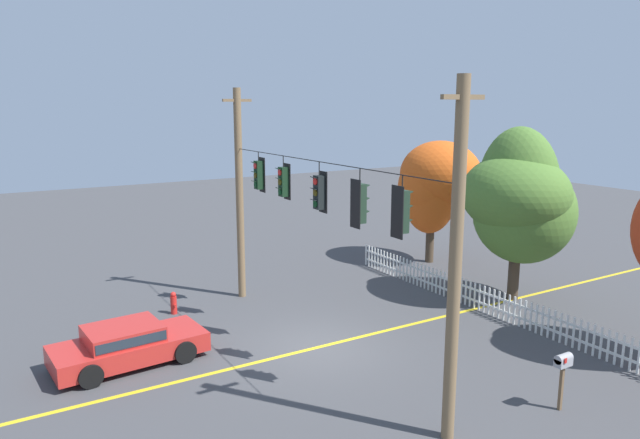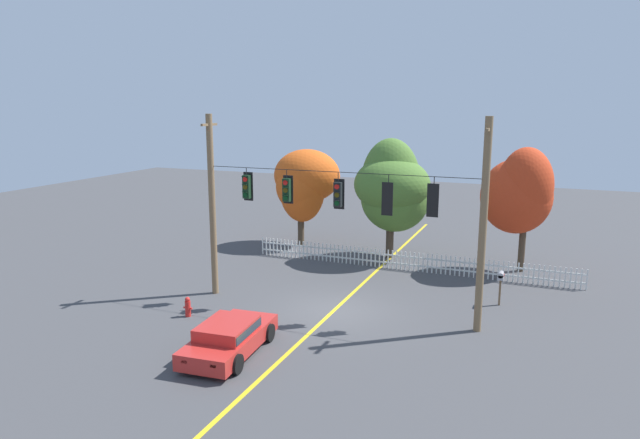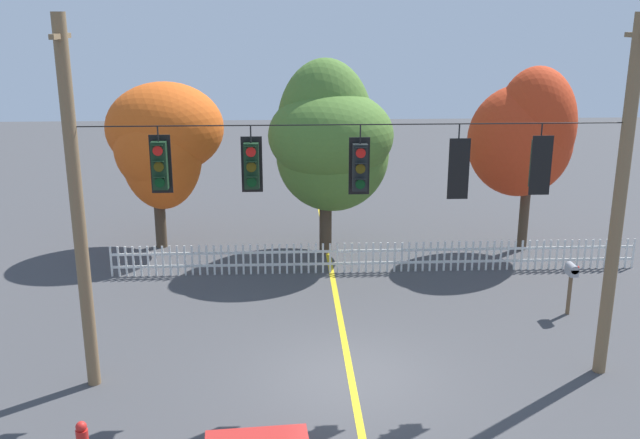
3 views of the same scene
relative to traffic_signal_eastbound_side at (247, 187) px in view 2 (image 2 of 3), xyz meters
name	(u,v)px [view 2 (image 2 of 3)]	position (x,y,z in m)	size (l,w,h in m)	color
ground	(334,310)	(3.92, -0.01, -4.85)	(80.00, 80.00, 0.00)	#424244
lane_centerline_stripe	(334,310)	(3.92, -0.01, -4.85)	(0.16, 36.00, 0.01)	gold
signal_support_span	(335,214)	(3.92, -0.01, -0.87)	(11.56, 1.10, 7.82)	brown
traffic_signal_eastbound_side	(247,187)	(0.00, 0.00, 0.00)	(0.43, 0.38, 1.40)	black
traffic_signal_northbound_secondary	(287,190)	(1.84, 0.00, -0.03)	(0.43, 0.38, 1.40)	black
traffic_signal_northbound_primary	(338,194)	(4.04, 0.00, -0.08)	(0.43, 0.38, 1.47)	black
traffic_signal_southbound_primary	(388,198)	(6.06, -0.02, -0.11)	(0.43, 0.38, 1.53)	black
traffic_signal_westbound_side	(433,200)	(7.76, -0.02, -0.05)	(0.43, 0.38, 1.47)	black
white_picket_fence	(408,261)	(5.33, 6.62, -4.37)	(16.43, 0.06, 0.97)	silver
autumn_maple_near_fence	(304,182)	(-1.56, 9.37, -1.08)	(3.93, 3.52, 5.65)	#473828
autumn_maple_mid	(393,189)	(3.97, 8.51, -1.04)	(4.02, 4.06, 6.47)	#473828
autumn_oak_far_east	(520,193)	(10.33, 8.31, -0.85)	(3.41, 3.05, 6.22)	#473828
parked_car	(229,337)	(2.10, -5.17, -4.25)	(2.21, 4.29, 1.15)	red
fire_hydrant	(188,307)	(-1.18, -2.84, -4.46)	(0.38, 0.22, 0.80)	red
roadside_mailbox	(501,278)	(10.07, 3.14, -3.68)	(0.25, 0.44, 1.44)	brown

